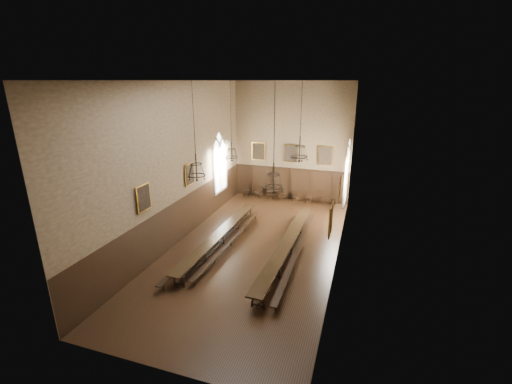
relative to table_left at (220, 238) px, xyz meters
The scene contains 34 objects.
floor 2.06m from the table_left, ahead, with size 9.00×18.00×0.02m, color black.
ceiling 8.86m from the table_left, ahead, with size 9.00×18.00×0.02m, color black.
wall_back 10.25m from the table_left, 77.57° to the left, with size 9.00×0.02×9.00m, color #867052.
wall_front 9.97m from the table_left, 77.14° to the right, with size 9.00×0.02×9.00m, color #867052.
wall_left 4.81m from the table_left, behind, with size 0.02×18.00×9.00m, color #867052.
wall_right 7.72m from the table_left, ahead, with size 0.02×18.00×9.00m, color #867052.
wainscot_panelling 2.20m from the table_left, ahead, with size 9.00×18.00×2.50m, color black, non-canonical shape.
table_left is the anchor object (origin of this frame).
table_right 3.93m from the table_left, ahead, with size 0.97×10.54×0.82m.
bench_left_outer 0.50m from the table_left, 169.04° to the right, with size 0.52×10.59×0.48m.
bench_left_inner 0.66m from the table_left, ahead, with size 0.53×9.16×0.41m.
bench_right_inner 3.49m from the table_left, ahead, with size 0.45×9.04×0.41m.
bench_right_outer 4.48m from the table_left, ahead, with size 0.48×10.39×0.47m.
chair_0 8.77m from the table_left, 99.82° to the left, with size 0.55×0.55×1.02m.
chair_1 8.69m from the table_left, 92.94° to the left, with size 0.53×0.53×0.98m.
chair_2 8.73m from the table_left, 86.45° to the left, with size 0.53×0.53×1.00m.
chair_3 8.89m from the table_left, 80.03° to the left, with size 0.44×0.44×0.94m.
chair_4 9.03m from the table_left, 73.39° to the left, with size 0.42×0.42×0.88m.
chair_5 9.38m from the table_left, 67.36° to the left, with size 0.43×0.43×0.94m.
chair_6 9.82m from the table_left, 63.26° to the left, with size 0.45×0.45×0.98m.
chair_7 10.28m from the table_left, 57.99° to the left, with size 0.41×0.41×0.86m.
chandelier_back_left 5.21m from the table_left, 94.58° to the left, with size 0.77×0.77×4.54m.
chandelier_back_right 6.66m from the table_left, 30.50° to the left, with size 0.93×0.93×4.23m.
chandelier_front_left 5.22m from the table_left, 90.07° to the right, with size 0.84×0.84×4.40m.
chandelier_front_right 6.39m from the table_left, 33.69° to the right, with size 0.87×0.87×4.58m.
portrait_back_0 9.64m from the table_left, 93.67° to the left, with size 1.10×0.12×1.40m.
portrait_back_1 9.84m from the table_left, 77.39° to the left, with size 1.10×0.12×1.40m.
portrait_back_2 10.68m from the table_left, 62.92° to the left, with size 1.10×0.12×1.40m.
portrait_left_0 4.23m from the table_left, 153.89° to the left, with size 0.12×1.00×1.30m.
portrait_left_1 5.27m from the table_left, 125.20° to the right, with size 0.12×1.00×1.30m.
portrait_right_0 7.30m from the table_left, 10.24° to the left, with size 0.12×1.00×1.30m.
portrait_right_1 7.95m from the table_left, 27.58° to the right, with size 0.12×1.00×1.30m.
window_right 9.09m from the table_left, 41.25° to the left, with size 0.20×2.20×4.60m, color white, non-canonical shape.
window_left 6.85m from the table_left, 113.07° to the left, with size 0.20×2.20×4.60m, color white, non-canonical shape.
Camera 1 is at (5.44, -16.43, 8.99)m, focal length 24.00 mm.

